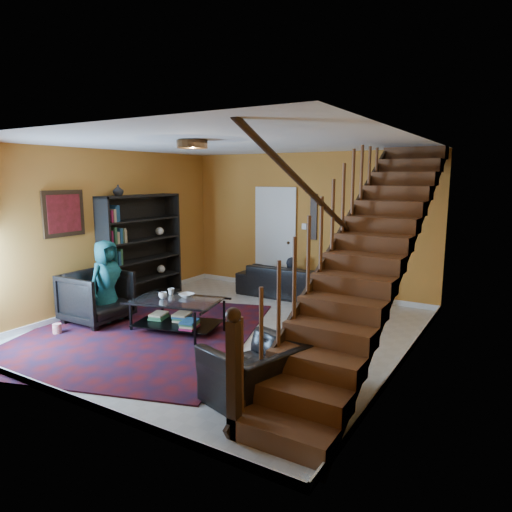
% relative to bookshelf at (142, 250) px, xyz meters
% --- Properties ---
extents(floor, '(5.50, 5.50, 0.00)m').
position_rel_bookshelf_xyz_m(floor, '(2.40, -0.60, -0.96)').
color(floor, beige).
rests_on(floor, ground).
extents(room, '(5.50, 5.50, 5.50)m').
position_rel_bookshelf_xyz_m(room, '(1.07, 0.73, -0.91)').
color(room, '#C2732B').
rests_on(room, ground).
extents(staircase, '(0.95, 5.02, 3.18)m').
position_rel_bookshelf_xyz_m(staircase, '(4.53, -0.60, 0.43)').
color(staircase, brown).
rests_on(staircase, floor).
extents(bookshelf, '(0.35, 1.80, 2.00)m').
position_rel_bookshelf_xyz_m(bookshelf, '(0.00, 0.00, 0.00)').
color(bookshelf, black).
rests_on(bookshelf, floor).
extents(door, '(0.82, 0.05, 2.05)m').
position_rel_bookshelf_xyz_m(door, '(1.70, 2.12, 0.06)').
color(door, silver).
rests_on(door, floor).
extents(framed_picture, '(0.04, 0.74, 0.74)m').
position_rel_bookshelf_xyz_m(framed_picture, '(-0.17, -1.50, 0.79)').
color(framed_picture, maroon).
rests_on(framed_picture, room).
extents(wall_hanging, '(0.14, 0.03, 0.90)m').
position_rel_bookshelf_xyz_m(wall_hanging, '(2.55, 2.13, 0.59)').
color(wall_hanging, black).
rests_on(wall_hanging, room).
extents(ceiling_fixture, '(0.40, 0.40, 0.10)m').
position_rel_bookshelf_xyz_m(ceiling_fixture, '(2.40, -1.40, 1.78)').
color(ceiling_fixture, '#3F2814').
rests_on(ceiling_fixture, room).
extents(rug, '(4.29, 4.59, 0.02)m').
position_rel_bookshelf_xyz_m(rug, '(1.34, -1.45, -0.96)').
color(rug, '#4F0E10').
rests_on(rug, floor).
extents(sofa, '(2.13, 0.86, 0.62)m').
position_rel_bookshelf_xyz_m(sofa, '(2.31, 1.70, -0.65)').
color(sofa, black).
rests_on(sofa, floor).
extents(armchair_left, '(0.93, 0.90, 0.83)m').
position_rel_bookshelf_xyz_m(armchair_left, '(0.35, -1.38, -0.55)').
color(armchair_left, black).
rests_on(armchair_left, floor).
extents(armchair_right, '(1.07, 1.15, 0.62)m').
position_rel_bookshelf_xyz_m(armchair_right, '(3.90, -2.31, -0.65)').
color(armchair_right, black).
rests_on(armchair_right, floor).
extents(person_adult_a, '(0.47, 0.33, 1.23)m').
position_rel_bookshelf_xyz_m(person_adult_a, '(2.27, 1.75, -0.80)').
color(person_adult_a, black).
rests_on(person_adult_a, sofa).
extents(person_adult_b, '(0.65, 0.51, 1.31)m').
position_rel_bookshelf_xyz_m(person_adult_b, '(3.68, 1.75, -0.76)').
color(person_adult_b, black).
rests_on(person_adult_b, sofa).
extents(person_child, '(0.43, 0.66, 1.34)m').
position_rel_bookshelf_xyz_m(person_child, '(0.45, -1.24, -0.30)').
color(person_child, '#1A6460').
rests_on(person_child, armchair_left).
extents(coffee_table, '(1.45, 1.06, 0.50)m').
position_rel_bookshelf_xyz_m(coffee_table, '(1.76, -1.06, -0.67)').
color(coffee_table, black).
rests_on(coffee_table, floor).
extents(cup_a, '(0.16, 0.16, 0.10)m').
position_rel_bookshelf_xyz_m(cup_a, '(1.54, -1.11, -0.42)').
color(cup_a, '#999999').
rests_on(cup_a, coffee_table).
extents(cup_b, '(0.11, 0.11, 0.10)m').
position_rel_bookshelf_xyz_m(cup_b, '(1.47, -0.85, -0.42)').
color(cup_b, '#999999').
rests_on(cup_b, coffee_table).
extents(bowl, '(0.24, 0.24, 0.05)m').
position_rel_bookshelf_xyz_m(bowl, '(1.78, -0.85, -0.44)').
color(bowl, '#999999').
rests_on(bowl, coffee_table).
extents(vase, '(0.18, 0.18, 0.19)m').
position_rel_bookshelf_xyz_m(vase, '(-0.00, -0.50, 1.13)').
color(vase, '#999999').
rests_on(vase, bookshelf).
extents(popcorn_bucket, '(0.17, 0.17, 0.14)m').
position_rel_bookshelf_xyz_m(popcorn_bucket, '(0.30, -2.09, -0.87)').
color(popcorn_bucket, red).
rests_on(popcorn_bucket, rug).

